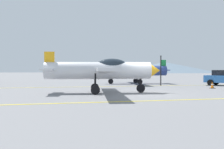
% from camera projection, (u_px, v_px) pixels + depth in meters
% --- Properties ---
extents(ground_plane, '(400.00, 400.00, 0.00)m').
position_uv_depth(ground_plane, '(147.00, 93.00, 16.19)').
color(ground_plane, slate).
extents(apron_line_near, '(80.00, 0.16, 0.01)m').
position_uv_depth(apron_line_near, '(174.00, 100.00, 12.30)').
color(apron_line_near, yellow).
rests_on(apron_line_near, ground_plane).
extents(apron_line_far, '(80.00, 0.16, 0.01)m').
position_uv_depth(apron_line_far, '(122.00, 86.00, 23.26)').
color(apron_line_far, yellow).
rests_on(apron_line_far, ground_plane).
extents(airplane_near, '(8.34, 9.57, 2.86)m').
position_uv_depth(airplane_near, '(103.00, 70.00, 16.36)').
color(airplane_near, silver).
rests_on(airplane_near, ground_plane).
extents(airplane_mid, '(8.34, 9.57, 2.86)m').
position_uv_depth(airplane_mid, '(133.00, 70.00, 27.88)').
color(airplane_mid, '#33478C').
rests_on(airplane_mid, ground_plane).
extents(traffic_cone_front, '(0.36, 0.36, 0.59)m').
position_uv_depth(traffic_cone_front, '(212.00, 85.00, 20.58)').
color(traffic_cone_front, black).
rests_on(traffic_cone_front, ground_plane).
extents(hill_centerleft, '(76.85, 76.85, 8.13)m').
position_uv_depth(hill_centerleft, '(165.00, 67.00, 178.52)').
color(hill_centerleft, slate).
rests_on(hill_centerleft, ground_plane).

